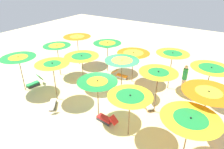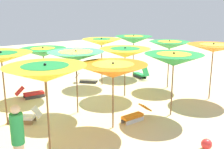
{
  "view_description": "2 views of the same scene",
  "coord_description": "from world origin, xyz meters",
  "px_view_note": "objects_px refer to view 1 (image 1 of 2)",
  "views": [
    {
      "loc": [
        8.9,
        5.49,
        6.86
      ],
      "look_at": [
        -0.7,
        -0.72,
        1.03
      ],
      "focal_mm": 32.15,
      "sensor_mm": 36.0,
      "label": 1
    },
    {
      "loc": [
        -8.78,
        5.04,
        3.83
      ],
      "look_at": [
        -0.47,
        -1.47,
        1.23
      ],
      "focal_mm": 43.35,
      "sensor_mm": 36.0,
      "label": 2
    }
  ],
  "objects_px": {
    "beach_umbrella_9": "(57,48)",
    "beach_umbrella_10": "(190,122)",
    "beach_umbrella_1": "(172,56)",
    "lounger_4": "(106,119)",
    "beach_umbrella_8": "(82,59)",
    "beach_ball": "(135,63)",
    "beach_umbrella_5": "(208,96)",
    "beach_umbrella_3": "(107,46)",
    "beach_umbrella_7": "(122,63)",
    "beach_umbrella_2": "(133,56)",
    "beach_umbrella_12": "(97,84)",
    "lounger_1": "(147,104)",
    "beach_umbrella_11": "(130,100)",
    "beach_umbrella_14": "(19,60)",
    "beach_umbrella_4": "(77,38)",
    "beachgoer_0": "(185,77)",
    "lounger_3": "(121,75)",
    "beach_umbrella_0": "(211,71)",
    "lounger_0": "(215,97)",
    "beach_umbrella_6": "(158,75)",
    "lounger_2": "(34,83)",
    "lounger_5": "(52,104)",
    "beach_umbrella_13": "(53,66)"
  },
  "relations": [
    {
      "from": "beach_umbrella_9",
      "to": "beach_umbrella_10",
      "type": "bearing_deg",
      "value": 74.31
    },
    {
      "from": "beach_umbrella_1",
      "to": "lounger_4",
      "type": "distance_m",
      "value": 5.64
    },
    {
      "from": "beach_umbrella_8",
      "to": "beach_ball",
      "type": "bearing_deg",
      "value": 165.43
    },
    {
      "from": "beach_umbrella_5",
      "to": "beach_umbrella_3",
      "type": "bearing_deg",
      "value": -114.65
    },
    {
      "from": "beach_umbrella_7",
      "to": "beach_ball",
      "type": "height_order",
      "value": "beach_umbrella_7"
    },
    {
      "from": "beach_umbrella_2",
      "to": "beach_ball",
      "type": "bearing_deg",
      "value": -156.49
    },
    {
      "from": "beach_umbrella_12",
      "to": "lounger_1",
      "type": "bearing_deg",
      "value": 141.03
    },
    {
      "from": "beach_umbrella_10",
      "to": "beach_umbrella_11",
      "type": "relative_size",
      "value": 1.0
    },
    {
      "from": "beach_umbrella_2",
      "to": "beach_umbrella_14",
      "type": "xyz_separation_m",
      "value": [
        4.84,
        -5.31,
        0.17
      ]
    },
    {
      "from": "beach_umbrella_10",
      "to": "beach_umbrella_12",
      "type": "bearing_deg",
      "value": -94.07
    },
    {
      "from": "beach_umbrella_14",
      "to": "lounger_4",
      "type": "distance_m",
      "value": 6.53
    },
    {
      "from": "beach_umbrella_2",
      "to": "beach_umbrella_11",
      "type": "xyz_separation_m",
      "value": [
        4.72,
        2.3,
        0.04
      ]
    },
    {
      "from": "beach_umbrella_4",
      "to": "lounger_4",
      "type": "xyz_separation_m",
      "value": [
        4.84,
        6.07,
        -2.0
      ]
    },
    {
      "from": "beachgoer_0",
      "to": "beach_umbrella_2",
      "type": "bearing_deg",
      "value": 114.97
    },
    {
      "from": "beach_umbrella_12",
      "to": "beach_umbrella_1",
      "type": "bearing_deg",
      "value": 156.67
    },
    {
      "from": "beach_umbrella_9",
      "to": "lounger_3",
      "type": "xyz_separation_m",
      "value": [
        -2.02,
        4.07,
        -1.91
      ]
    },
    {
      "from": "beach_umbrella_14",
      "to": "beach_umbrella_1",
      "type": "bearing_deg",
      "value": 124.25
    },
    {
      "from": "lounger_4",
      "to": "beach_umbrella_1",
      "type": "bearing_deg",
      "value": -100.34
    },
    {
      "from": "beach_umbrella_0",
      "to": "lounger_0",
      "type": "xyz_separation_m",
      "value": [
        -0.42,
        0.52,
        -1.78
      ]
    },
    {
      "from": "beach_umbrella_0",
      "to": "beach_umbrella_5",
      "type": "relative_size",
      "value": 0.91
    },
    {
      "from": "beach_umbrella_2",
      "to": "beach_umbrella_6",
      "type": "bearing_deg",
      "value": 47.5
    },
    {
      "from": "beach_umbrella_9",
      "to": "lounger_0",
      "type": "relative_size",
      "value": 1.87
    },
    {
      "from": "beach_umbrella_3",
      "to": "beach_umbrella_5",
      "type": "xyz_separation_m",
      "value": [
        3.42,
        7.46,
        0.13
      ]
    },
    {
      "from": "beach_umbrella_4",
      "to": "beach_umbrella_11",
      "type": "xyz_separation_m",
      "value": [
        4.99,
        7.43,
        -0.24
      ]
    },
    {
      "from": "beach_umbrella_11",
      "to": "lounger_2",
      "type": "distance_m",
      "value": 7.78
    },
    {
      "from": "lounger_5",
      "to": "beach_umbrella_3",
      "type": "bearing_deg",
      "value": -40.17
    },
    {
      "from": "beachgoer_0",
      "to": "beach_umbrella_3",
      "type": "bearing_deg",
      "value": 105.55
    },
    {
      "from": "beach_umbrella_11",
      "to": "beach_ball",
      "type": "bearing_deg",
      "value": -154.94
    },
    {
      "from": "beach_umbrella_3",
      "to": "lounger_2",
      "type": "height_order",
      "value": "beach_umbrella_3"
    },
    {
      "from": "beach_umbrella_10",
      "to": "lounger_2",
      "type": "distance_m",
      "value": 10.26
    },
    {
      "from": "beach_umbrella_13",
      "to": "beachgoer_0",
      "type": "relative_size",
      "value": 1.36
    },
    {
      "from": "beach_umbrella_1",
      "to": "beach_umbrella_7",
      "type": "height_order",
      "value": "beach_umbrella_1"
    },
    {
      "from": "beach_umbrella_11",
      "to": "lounger_4",
      "type": "bearing_deg",
      "value": -96.03
    },
    {
      "from": "beach_umbrella_7",
      "to": "beach_umbrella_9",
      "type": "bearing_deg",
      "value": -88.71
    },
    {
      "from": "lounger_2",
      "to": "lounger_3",
      "type": "bearing_deg",
      "value": 143.73
    },
    {
      "from": "beach_umbrella_4",
      "to": "beach_umbrella_8",
      "type": "relative_size",
      "value": 1.1
    },
    {
      "from": "lounger_3",
      "to": "lounger_4",
      "type": "xyz_separation_m",
      "value": [
        4.61,
        1.88,
        0.01
      ]
    },
    {
      "from": "beach_umbrella_2",
      "to": "lounger_5",
      "type": "bearing_deg",
      "value": -24.36
    },
    {
      "from": "beach_umbrella_10",
      "to": "lounger_1",
      "type": "relative_size",
      "value": 2.12
    },
    {
      "from": "lounger_4",
      "to": "lounger_0",
      "type": "bearing_deg",
      "value": -123.46
    },
    {
      "from": "beach_umbrella_2",
      "to": "beach_umbrella_3",
      "type": "xyz_separation_m",
      "value": [
        -0.44,
        -2.38,
        0.14
      ]
    },
    {
      "from": "beach_umbrella_12",
      "to": "lounger_0",
      "type": "distance_m",
      "value": 7.25
    },
    {
      "from": "lounger_3",
      "to": "lounger_0",
      "type": "bearing_deg",
      "value": 5.83
    },
    {
      "from": "beach_umbrella_10",
      "to": "lounger_0",
      "type": "distance_m",
      "value": 5.64
    },
    {
      "from": "beach_umbrella_10",
      "to": "lounger_3",
      "type": "height_order",
      "value": "beach_umbrella_10"
    },
    {
      "from": "beach_umbrella_6",
      "to": "beach_umbrella_2",
      "type": "bearing_deg",
      "value": -132.5
    },
    {
      "from": "beach_umbrella_10",
      "to": "lounger_2",
      "type": "xyz_separation_m",
      "value": [
        -0.61,
        -10.09,
        -1.72
      ]
    },
    {
      "from": "beach_umbrella_13",
      "to": "lounger_0",
      "type": "relative_size",
      "value": 1.92
    },
    {
      "from": "beach_umbrella_8",
      "to": "lounger_5",
      "type": "height_order",
      "value": "beach_umbrella_8"
    },
    {
      "from": "lounger_2",
      "to": "beach_umbrella_11",
      "type": "bearing_deg",
      "value": 95.29
    }
  ]
}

